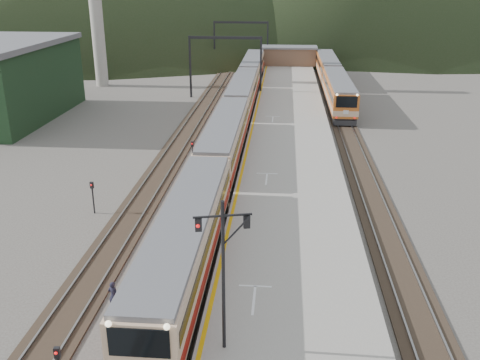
# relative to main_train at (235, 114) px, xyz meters

# --- Properties ---
(track_main) EXTENTS (2.60, 200.00, 0.23)m
(track_main) POSITION_rel_main_train_xyz_m (0.00, 1.81, -1.85)
(track_main) COLOR black
(track_main) RESTS_ON ground
(track_far) EXTENTS (2.60, 200.00, 0.23)m
(track_far) POSITION_rel_main_train_xyz_m (-5.00, 1.81, -1.85)
(track_far) COLOR black
(track_far) RESTS_ON ground
(track_second) EXTENTS (2.60, 200.00, 0.23)m
(track_second) POSITION_rel_main_train_xyz_m (11.50, 1.81, -1.85)
(track_second) COLOR black
(track_second) RESTS_ON ground
(platform) EXTENTS (8.00, 100.00, 1.00)m
(platform) POSITION_rel_main_train_xyz_m (5.60, -0.19, -1.42)
(platform) COLOR gray
(platform) RESTS_ON ground
(gantry_near) EXTENTS (9.55, 0.25, 8.00)m
(gantry_near) POSITION_rel_main_train_xyz_m (-2.85, 16.81, 3.67)
(gantry_near) COLOR black
(gantry_near) RESTS_ON ground
(gantry_far) EXTENTS (9.55, 0.25, 8.00)m
(gantry_far) POSITION_rel_main_train_xyz_m (-2.85, 41.81, 3.67)
(gantry_far) COLOR black
(gantry_far) RESTS_ON ground
(station_shed) EXTENTS (9.40, 4.40, 3.10)m
(station_shed) POSITION_rel_main_train_xyz_m (5.60, 39.81, 0.65)
(station_shed) COLOR brown
(station_shed) RESTS_ON platform
(main_train) EXTENTS (2.77, 75.95, 3.38)m
(main_train) POSITION_rel_main_train_xyz_m (0.00, 0.00, 0.00)
(main_train) COLOR tan
(main_train) RESTS_ON track_main
(second_train) EXTENTS (2.69, 36.69, 3.28)m
(second_train) POSITION_rel_main_train_xyz_m (11.50, 20.94, -0.05)
(second_train) COLOR #BF5E21
(second_train) RESTS_ON track_second
(signal_mast) EXTENTS (2.16, 0.65, 6.45)m
(signal_mast) POSITION_rel_main_train_xyz_m (2.79, -35.64, 3.03)
(signal_mast) COLOR black
(signal_mast) RESTS_ON platform
(short_signal_b) EXTENTS (0.24, 0.19, 2.27)m
(short_signal_b) POSITION_rel_main_train_xyz_m (-2.59, -11.21, -0.46)
(short_signal_b) COLOR black
(short_signal_b) RESTS_ON ground
(short_signal_c) EXTENTS (0.26, 0.21, 2.27)m
(short_signal_c) POSITION_rel_main_train_xyz_m (-7.73, -21.09, -0.46)
(short_signal_c) COLOR black
(short_signal_c) RESTS_ON ground
(worker) EXTENTS (0.63, 0.49, 1.52)m
(worker) POSITION_rel_main_train_xyz_m (-2.96, -32.01, -1.16)
(worker) COLOR black
(worker) RESTS_ON ground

